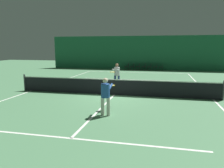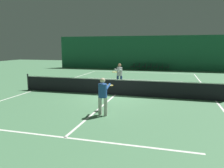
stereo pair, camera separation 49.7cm
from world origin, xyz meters
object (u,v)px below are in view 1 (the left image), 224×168
Objects in this scene: player_near at (106,94)px; courtside_chair_6 at (162,66)px; courtside_chair_0 at (127,66)px; courtside_chair_4 at (150,66)px; courtside_chair_1 at (133,66)px; courtside_chair_2 at (139,66)px; courtside_chair_5 at (156,66)px; tennis_net at (114,86)px; courtside_chair_3 at (144,66)px; player_far at (117,73)px.

courtside_chair_6 is (2.27, 18.51, -0.43)m from player_near.
courtside_chair_4 is at bearing 90.00° from courtside_chair_0.
courtside_chair_2 is at bearing 90.00° from courtside_chair_1.
tennis_net is at bearing -7.95° from courtside_chair_5.
courtside_chair_1 is at bearing -90.00° from courtside_chair_3.
courtside_chair_1 is 3.50m from courtside_chair_6.
courtside_chair_6 is at bearing 90.00° from courtside_chair_4.
courtside_chair_3 is 1.00× the size of courtside_chair_6.
courtside_chair_2 is (-0.06, 14.63, -0.03)m from tennis_net.
courtside_chair_3 is (0.70, 0.00, 0.00)m from courtside_chair_2.
courtside_chair_3 is at bearing -90.00° from courtside_chair_5.
player_near reaches higher than courtside_chair_3.
courtside_chair_4 is (2.10, 0.00, 0.00)m from courtside_chair_1.
courtside_chair_1 is at bearing 90.00° from courtside_chair_0.
player_near is 1.88× the size of courtside_chair_2.
tennis_net is at bearing -5.24° from courtside_chair_4.
courtside_chair_0 and courtside_chair_3 have the same top height.
player_near is 1.88× the size of courtside_chair_1.
player_far is 1.99× the size of courtside_chair_3.
tennis_net is 14.70m from courtside_chair_0.
courtside_chair_1 is (-0.39, 12.05, -0.49)m from player_far.
courtside_chair_2 is at bearing -90.00° from courtside_chair_3.
courtside_chair_1 and courtside_chair_3 have the same top height.
player_far is 12.18m from courtside_chair_4.
player_near is at bearing -82.99° from tennis_net.
courtside_chair_6 is (3.50, 0.00, 0.00)m from courtside_chair_1.
courtside_chair_4 is at bearing -1.11° from player_near.
player_far is at bearing 98.13° from tennis_net.
courtside_chair_2 is 1.00× the size of courtside_chair_6.
courtside_chair_0 is 1.00× the size of courtside_chair_6.
tennis_net is 2.65m from player_far.
tennis_net is 14.29× the size of courtside_chair_2.
courtside_chair_2 is (-0.54, 18.51, -0.43)m from player_near.
courtside_chair_1 is 0.70m from courtside_chair_2.
tennis_net is 14.29× the size of courtside_chair_0.
courtside_chair_0 is 1.00× the size of courtside_chair_3.
player_far is 12.10m from courtside_chair_3.
courtside_chair_5 is at bearing 90.00° from courtside_chair_4.
courtside_chair_5 is at bearing 90.00° from courtside_chair_3.
tennis_net is 14.77m from courtside_chair_5.
courtside_chair_0 and courtside_chair_5 have the same top height.
player_near is at bearing 1.66° from courtside_chair_2.
player_far is at bearing 5.17° from courtside_chair_0.
tennis_net is 14.69m from courtside_chair_4.
courtside_chair_1 is (-0.76, 14.63, -0.03)m from tennis_net.
courtside_chair_5 is at bearing 174.55° from player_far.
player_near is 18.62m from courtside_chair_0.
courtside_chair_3 and courtside_chair_5 have the same top height.
courtside_chair_4 is 1.00× the size of courtside_chair_6.
courtside_chair_5 is at bearing -3.26° from player_near.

